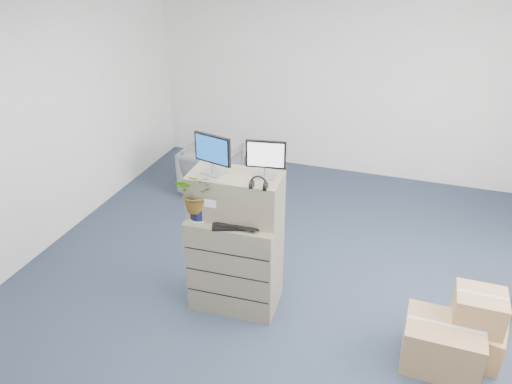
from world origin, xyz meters
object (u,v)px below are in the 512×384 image
office_chair (212,167)px  monitor_right (266,157)px  filing_cabinet_lower (235,261)px  monitor_left (213,152)px  keyboard (236,225)px  water_bottle (246,205)px  potted_plant (198,197)px

office_chair → monitor_right: bearing=127.4°
filing_cabinet_lower → office_chair: bearing=116.4°
monitor_left → keyboard: size_ratio=0.86×
keyboard → filing_cabinet_lower: bearing=98.7°
monitor_left → water_bottle: bearing=21.0°
monitor_right → office_chair: size_ratio=0.47×
monitor_left → keyboard: monitor_left is taller
monitor_left → monitor_right: (0.47, 0.08, -0.01)m
monitor_right → potted_plant: (-0.58, -0.20, -0.39)m
filing_cabinet_lower → monitor_left: 1.13m
filing_cabinet_lower → water_bottle: water_bottle is taller
water_bottle → potted_plant: potted_plant is taller
monitor_right → keyboard: monitor_right is taller
water_bottle → office_chair: bearing=121.4°
filing_cabinet_lower → water_bottle: 0.63m
office_chair → monitor_left: bearing=117.0°
potted_plant → office_chair: potted_plant is taller
monitor_left → potted_plant: 0.43m
filing_cabinet_lower → keyboard: 0.52m
monitor_left → water_bottle: (0.30, 0.04, -0.50)m
water_bottle → office_chair: water_bottle is taller
monitor_left → office_chair: 2.67m
monitor_right → water_bottle: bearing=-176.1°
monitor_left → water_bottle: 0.58m
keyboard → potted_plant: potted_plant is taller
keyboard → water_bottle: 0.22m
filing_cabinet_lower → monitor_right: bearing=14.5°
potted_plant → keyboard: bearing=-2.7°
monitor_left → monitor_right: 0.47m
monitor_left → keyboard: (0.26, -0.14, -0.62)m
filing_cabinet_lower → office_chair: 2.47m
keyboard → water_bottle: size_ratio=1.64×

